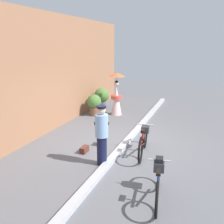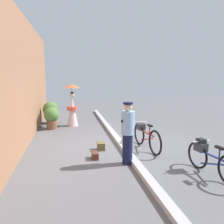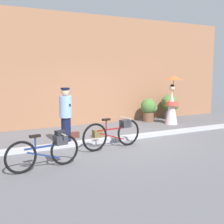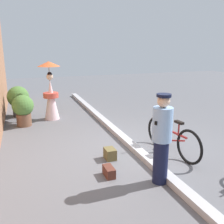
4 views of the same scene
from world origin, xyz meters
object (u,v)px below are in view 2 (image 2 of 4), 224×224
object	(u,v)px
person_with_parasol	(72,106)
backpack_on_pavement	(95,155)
bicycle_far_side	(146,136)
potted_plant_by_door	(52,116)
backpack_spare	(101,146)
bicycle_near_officer	(210,157)
potted_plant_small	(51,111)
person_officer	(128,132)

from	to	relation	value
person_with_parasol	backpack_on_pavement	distance (m)	4.36
bicycle_far_side	backpack_on_pavement	size ratio (longest dim) A/B	5.49
potted_plant_by_door	backpack_spare	world-z (taller)	potted_plant_by_door
bicycle_near_officer	potted_plant_by_door	distance (m)	6.53
potted_plant_by_door	potted_plant_small	size ratio (longest dim) A/B	0.91
backpack_on_pavement	backpack_spare	distance (m)	0.75
person_officer	backpack_spare	xyz separation A→B (m)	(1.20, 0.51, -0.73)
potted_plant_by_door	backpack_spare	size ratio (longest dim) A/B	3.16
bicycle_far_side	person_with_parasol	xyz separation A→B (m)	(3.71, 2.16, 0.49)
potted_plant_small	backpack_spare	world-z (taller)	potted_plant_small
potted_plant_small	bicycle_near_officer	bearing A→B (deg)	-148.39
bicycle_far_side	person_officer	distance (m)	1.42
bicycle_far_side	backpack_spare	bearing A→B (deg)	83.56
bicycle_far_side	backpack_spare	world-z (taller)	bicycle_far_side
backpack_on_pavement	person_with_parasol	bearing A→B (deg)	7.09
person_officer	backpack_spare	distance (m)	1.49
backpack_spare	person_with_parasol	bearing A→B (deg)	12.62
potted_plant_by_door	backpack_on_pavement	distance (m)	4.07
bicycle_far_side	potted_plant_small	xyz separation A→B (m)	(4.42, 3.16, 0.19)
person_with_parasol	potted_plant_by_door	world-z (taller)	person_with_parasol
bicycle_far_side	backpack_spare	distance (m)	1.41
potted_plant_small	backpack_on_pavement	world-z (taller)	potted_plant_small
person_officer	backpack_spare	bearing A→B (deg)	22.86
person_officer	person_with_parasol	xyz separation A→B (m)	(4.76, 1.30, 0.06)
person_with_parasol	backpack_spare	world-z (taller)	person_with_parasol
backpack_on_pavement	potted_plant_small	bearing A→B (deg)	17.13
bicycle_far_side	potted_plant_by_door	size ratio (longest dim) A/B	1.91
backpack_spare	bicycle_near_officer	bearing A→B (deg)	-135.15
potted_plant_small	backpack_on_pavement	distance (m)	5.22
bicycle_far_side	backpack_on_pavement	bearing A→B (deg)	108.39
person_with_parasol	potted_plant_by_door	xyz separation A→B (m)	(-0.46, 0.87, -0.37)
bicycle_far_side	person_officer	world-z (taller)	person_officer
person_officer	potted_plant_by_door	distance (m)	4.83
person_officer	backpack_on_pavement	xyz separation A→B (m)	(0.51, 0.77, -0.75)
person_with_parasol	backpack_on_pavement	world-z (taller)	person_with_parasol
backpack_spare	person_officer	bearing A→B (deg)	-157.14
person_officer	backpack_on_pavement	bearing A→B (deg)	56.81
person_with_parasol	backpack_spare	size ratio (longest dim) A/B	6.26
person_officer	person_with_parasol	world-z (taller)	person_with_parasol
bicycle_near_officer	backpack_on_pavement	size ratio (longest dim) A/B	4.96
bicycle_near_officer	potted_plant_small	distance (m)	7.58
bicycle_far_side	backpack_on_pavement	distance (m)	1.75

